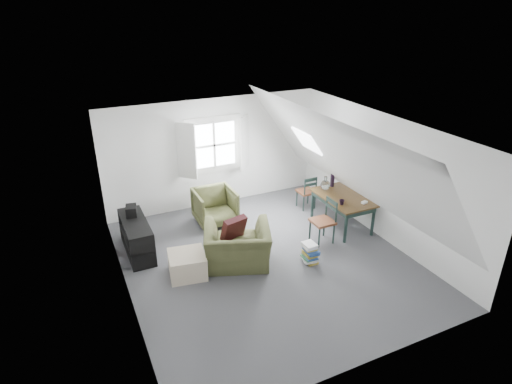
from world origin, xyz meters
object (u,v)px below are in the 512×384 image
dining_table (343,200)px  magazine_stack (310,253)px  media_shelf (137,239)px  ottoman (187,264)px  armchair_far (216,222)px  dining_chair_near (324,220)px  dining_chair_far (307,191)px  armchair_near (238,264)px

dining_table → magazine_stack: (-1.34, -0.91, -0.40)m
media_shelf → magazine_stack: (2.80, -1.66, -0.11)m
ottoman → media_shelf: (-0.65, 1.07, 0.10)m
armchair_far → dining_chair_near: size_ratio=0.95×
media_shelf → dining_table: bearing=-8.8°
armchair_far → magazine_stack: (1.04, -2.18, 0.19)m
ottoman → dining_chair_far: (3.27, 1.37, 0.21)m
armchair_near → dining_chair_near: (1.87, 0.03, 0.46)m
armchair_near → armchair_far: size_ratio=1.37×
dining_chair_far → magazine_stack: (-1.12, -1.96, -0.22)m
armchair_near → ottoman: 0.95m
ottoman → magazine_stack: size_ratio=1.62×
armchair_far → ottoman: ottoman is taller
armchair_far → ottoman: (-1.11, -1.60, 0.21)m
armchair_far → dining_chair_far: size_ratio=1.06×
media_shelf → dining_chair_far: bearing=5.7°
media_shelf → armchair_far: bearing=17.9°
armchair_near → dining_chair_far: size_ratio=1.45×
armchair_far → magazine_stack: armchair_far is taller
dining_chair_far → dining_chair_near: bearing=61.4°
dining_chair_near → magazine_stack: (-0.64, -0.54, -0.27)m
armchair_far → ottoman: size_ratio=1.36×
media_shelf → dining_chair_near: bearing=-16.7°
armchair_far → media_shelf: (-1.76, -0.52, 0.30)m
ottoman → dining_table: bearing=5.4°
media_shelf → magazine_stack: media_shelf is taller
ottoman → dining_table: (3.50, 0.33, 0.39)m
dining_chair_far → media_shelf: (-3.92, -0.30, -0.11)m
armchair_near → dining_table: dining_table is taller
armchair_near → dining_chair_far: 2.79m
armchair_near → media_shelf: media_shelf is taller
ottoman → magazine_stack: 2.23m
ottoman → dining_table: size_ratio=0.45×
armchair_near → dining_table: bearing=-150.5°
armchair_far → dining_chair_far: (2.16, -0.22, 0.42)m
armchair_far → dining_chair_near: 2.40m
dining_table → armchair_near: bearing=-175.3°
dining_chair_far → dining_table: bearing=92.1°
dining_chair_near → media_shelf: 3.62m
armchair_near → armchair_far: bearing=-75.9°
dining_table → dining_chair_far: size_ratio=1.71×
armchair_far → magazine_stack: 2.42m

